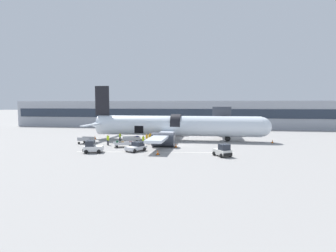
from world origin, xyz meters
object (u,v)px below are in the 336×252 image
at_px(ground_crew_loader_b, 147,138).
at_px(ground_crew_supervisor, 120,137).
at_px(airplane, 174,126).
at_px(ground_crew_driver, 108,140).
at_px(baggage_tug_rear, 223,151).
at_px(baggage_tug_lead, 93,148).
at_px(baggage_tug_mid, 136,147).
at_px(ground_crew_loader_a, 143,140).
at_px(baggage_cart_loading, 132,140).
at_px(baggage_cart_queued, 124,144).
at_px(baggage_cart_empty, 86,140).
at_px(suitcase_on_tarmac_upright, 118,143).
at_px(ground_crew_helper, 150,137).

xyz_separation_m(ground_crew_loader_b, ground_crew_supervisor, (-5.74, 2.39, -0.10)).
xyz_separation_m(airplane, ground_crew_driver, (-10.10, -7.76, -1.74)).
bearing_deg(baggage_tug_rear, baggage_tug_lead, -179.12).
distance_m(baggage_tug_lead, baggage_tug_mid, 6.18).
distance_m(airplane, ground_crew_loader_b, 6.81).
relative_size(baggage_tug_rear, ground_crew_loader_a, 1.65).
bearing_deg(baggage_cart_loading, baggage_tug_rear, -31.97).
bearing_deg(baggage_tug_mid, baggage_cart_loading, 111.18).
height_order(baggage_cart_queued, baggage_cart_empty, baggage_cart_empty).
relative_size(ground_crew_driver, ground_crew_supervisor, 1.12).
bearing_deg(suitcase_on_tarmac_upright, baggage_cart_queued, -50.52).
distance_m(ground_crew_driver, ground_crew_helper, 7.79).
height_order(airplane, baggage_cart_empty, airplane).
bearing_deg(baggage_tug_rear, ground_crew_driver, 160.67).
relative_size(airplane, ground_crew_loader_a, 20.30).
height_order(ground_crew_loader_b, ground_crew_helper, ground_crew_loader_b).
height_order(baggage_tug_rear, ground_crew_helper, ground_crew_helper).
distance_m(airplane, baggage_cart_empty, 16.17).
xyz_separation_m(baggage_tug_rear, baggage_cart_queued, (-15.43, 5.26, -0.25)).
xyz_separation_m(baggage_tug_mid, ground_crew_driver, (-6.28, 4.63, 0.35)).
bearing_deg(ground_crew_driver, baggage_cart_loading, 42.43).
bearing_deg(baggage_tug_lead, ground_crew_loader_b, 59.25).
height_order(baggage_tug_lead, ground_crew_supervisor, baggage_tug_lead).
height_order(airplane, baggage_cart_loading, airplane).
height_order(airplane, baggage_tug_mid, airplane).
distance_m(airplane, ground_crew_driver, 12.86).
xyz_separation_m(baggage_cart_loading, ground_crew_driver, (-3.31, -3.03, 0.35)).
relative_size(ground_crew_loader_b, ground_crew_helper, 1.05).
bearing_deg(baggage_tug_lead, baggage_tug_rear, 0.88).
xyz_separation_m(baggage_tug_mid, suitcase_on_tarmac_upright, (-4.78, 5.45, -0.34)).
height_order(baggage_cart_loading, ground_crew_driver, ground_crew_driver).
height_order(baggage_tug_lead, ground_crew_loader_a, ground_crew_loader_a).
xyz_separation_m(ground_crew_supervisor, suitcase_on_tarmac_upright, (1.15, -4.12, -0.58)).
distance_m(ground_crew_loader_b, suitcase_on_tarmac_upright, 4.95).
xyz_separation_m(airplane, ground_crew_loader_b, (-4.02, -5.21, -1.74)).
bearing_deg(ground_crew_driver, baggage_tug_rear, -19.33).
relative_size(baggage_tug_lead, ground_crew_loader_a, 1.73).
bearing_deg(ground_crew_loader_a, baggage_tug_mid, -87.27).
xyz_separation_m(ground_crew_loader_a, suitcase_on_tarmac_upright, (-4.55, 0.48, -0.65)).
bearing_deg(ground_crew_helper, baggage_tug_rear, -42.16).
height_order(baggage_cart_loading, ground_crew_loader_b, ground_crew_loader_b).
bearing_deg(baggage_tug_lead, baggage_tug_mid, 20.86).
xyz_separation_m(ground_crew_loader_a, ground_crew_driver, (-6.04, -0.34, 0.04)).
bearing_deg(ground_crew_helper, ground_crew_loader_a, -91.22).
xyz_separation_m(ground_crew_loader_a, ground_crew_helper, (0.09, 4.45, -0.01)).
bearing_deg(ground_crew_helper, airplane, 36.84).
bearing_deg(ground_crew_supervisor, baggage_tug_rear, -32.09).
bearing_deg(ground_crew_loader_a, ground_crew_driver, -176.76).
height_order(ground_crew_driver, ground_crew_helper, ground_crew_driver).
distance_m(baggage_tug_lead, baggage_cart_queued, 6.18).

